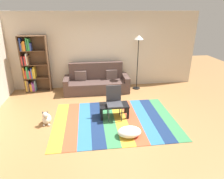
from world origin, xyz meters
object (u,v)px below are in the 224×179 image
Objects in this scene: tv_remote at (112,104)px; bookshelf at (32,65)px; coffee_table at (114,107)px; folding_chair at (114,100)px; pouf at (129,132)px; standing_lamp at (138,45)px; dog at (47,118)px; couch at (97,82)px.

bookshelf is at bearing 115.54° from tv_remote.
folding_chair is (-0.01, -0.03, 0.24)m from coffee_table.
pouf is at bearing -76.39° from coffee_table.
coffee_table is (2.56, -2.19, -0.65)m from bookshelf.
coffee_table is 1.42× the size of pouf.
pouf is (2.79, -3.13, -0.83)m from bookshelf.
bookshelf is at bearing 139.54° from coffee_table.
standing_lamp is at bearing 60.27° from coffee_table.
standing_lamp is (2.88, 2.09, 1.46)m from dog.
dog is (-1.77, -0.15, -0.14)m from coffee_table.
folding_chair is (-1.12, -1.98, -1.08)m from standing_lamp.
couch is at bearing 100.93° from coffee_table.
coffee_table is 0.24m from folding_chair.
bookshelf is 4.28m from pouf.
dog is at bearing 162.26° from tv_remote.
folding_chair is at bearing -79.43° from couch.
bookshelf is at bearing 131.72° from pouf.
pouf is 1.06m from tv_remote.
folding_chair reaches higher than tv_remote.
folding_chair reaches higher than pouf.
bookshelf reaches higher than folding_chair.
standing_lamp reaches higher than dog.
dog is 1.80m from folding_chair.
standing_lamp is 2.55m from tv_remote.
tv_remote reaches higher than pouf.
pouf is at bearing -106.95° from standing_lamp.
dog reaches higher than coffee_table.
coffee_table is at bearing 103.61° from pouf.
coffee_table is (0.37, -1.90, -0.04)m from couch.
folding_chair is (0.36, -1.94, 0.20)m from couch.
standing_lamp reaches higher than pouf.
standing_lamp is at bearing 73.05° from pouf.
bookshelf is 13.05× the size of tv_remote.
pouf is at bearing -39.88° from folding_chair.
tv_remote is (-0.27, 0.99, 0.26)m from pouf.
pouf is (0.23, -0.95, -0.18)m from coffee_table.
bookshelf is (-2.20, 0.28, 0.62)m from couch.
folding_chair is (0.04, -0.08, 0.16)m from tv_remote.
bookshelf is 2.59m from dog.
tv_remote is at bearing 105.45° from pouf.
standing_lamp is (0.88, 2.89, 1.50)m from pouf.
pouf is 2.15m from dog.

